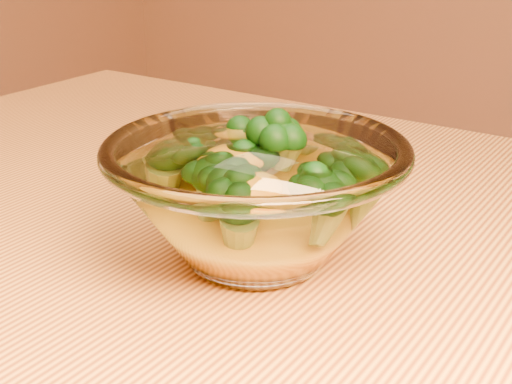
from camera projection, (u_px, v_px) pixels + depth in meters
glass_bowl at (256, 198)px, 0.45m from camera, size 0.19×0.19×0.08m
cheese_sauce at (256, 224)px, 0.45m from camera, size 0.11×0.11×0.03m
broccoli_heap at (255, 175)px, 0.45m from camera, size 0.14×0.13×0.07m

